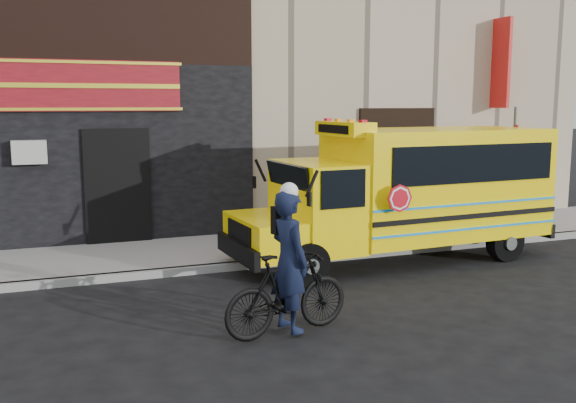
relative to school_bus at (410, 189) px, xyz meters
The scene contains 8 objects.
ground 3.55m from the school_bus, 138.30° to the right, with size 120.00×120.00×0.00m, color black.
curb 2.84m from the school_bus, 169.17° to the left, with size 40.00×0.20×0.15m, color gray.
sidewalk 3.42m from the school_bus, 140.79° to the left, with size 40.00×3.00×0.15m, color gray.
building 9.82m from the school_bus, 106.40° to the left, with size 20.00×10.70×12.00m.
school_bus is the anchor object (origin of this frame).
sign_pole 2.86m from the school_bus, ahead, with size 0.13×0.26×3.20m.
bicycle 5.21m from the school_bus, 140.72° to the right, with size 0.56×1.98×1.19m, color black.
cyclist 5.12m from the school_bus, 140.69° to the right, with size 0.74×0.49×2.03m, color black.
Camera 1 is at (-4.70, -9.36, 3.28)m, focal length 40.00 mm.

